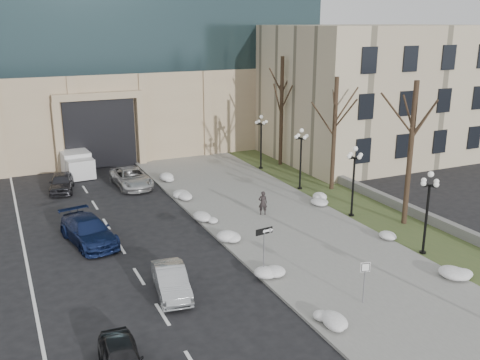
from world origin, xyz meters
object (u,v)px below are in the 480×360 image
Objects in this scene: one_way_sign at (267,236)px; keep_sign at (365,274)px; car_d at (131,178)px; lamppost_c at (301,151)px; car_b at (171,281)px; car_c at (89,231)px; car_a at (121,359)px; lamppost_a at (428,202)px; pedestrian at (263,203)px; lamppost_b at (354,172)px; box_truck at (74,162)px; car_e at (61,182)px; lamppost_d at (261,135)px.

one_way_sign is 1.28× the size of keep_sign.
lamppost_c is at bearing -30.95° from car_d.
car_b is at bearing -140.61° from lamppost_c.
car_c is (-2.45, 7.77, 0.10)m from car_b.
car_a is 0.75× the size of lamppost_a.
car_b is at bearing 61.16° from pedestrian.
lamppost_c is at bearing -122.73° from pedestrian.
pedestrian is at bearing 119.56° from lamppost_a.
lamppost_a is 1.00× the size of lamppost_b.
car_c is (1.03, 12.75, 0.15)m from car_a.
keep_sign is at bearing -123.69° from lamppost_b.
lamppost_b is (13.85, 4.87, 2.42)m from car_b.
pedestrian is (12.16, 12.47, 0.31)m from car_a.
lamppost_c is (9.04, 11.79, 0.86)m from one_way_sign.
one_way_sign reaches higher than car_a.
keep_sign is 0.44× the size of lamppost_a.
lamppost_a reaches higher than box_truck.
lamppost_b reaches higher than car_b.
car_d is (4.92, 9.83, -0.04)m from car_c.
pedestrian is 6.82m from lamppost_c.
one_way_sign is at bearing -58.12° from car_e.
one_way_sign is at bearing 32.22° from car_a.
lamppost_c reaches higher than car_c.
lamppost_b is (9.04, 5.29, 0.86)m from one_way_sign.
lamppost_d reaches higher than one_way_sign.
car_e is at bearing 104.96° from one_way_sign.
car_a is at bearing -150.38° from lamppost_b.
lamppost_b is (17.33, 9.85, 2.46)m from car_a.
lamppost_c is (0.00, 6.50, 0.00)m from lamppost_b.
lamppost_d is (0.00, 19.50, 0.00)m from lamppost_a.
car_b is at bearing -160.61° from lamppost_b.
car_e is 0.86× the size of lamppost_c.
car_d is 1.09× the size of lamppost_a.
car_c is at bearing -118.88° from car_d.
lamppost_a is 6.50m from lamppost_b.
lamppost_b reaches higher than box_truck.
lamppost_a and lamppost_b have the same top height.
lamppost_a reaches higher than car_c.
car_d is at bearing 131.80° from lamppost_b.
one_way_sign is at bearing 137.38° from keep_sign.
lamppost_b reaches higher than one_way_sign.
lamppost_c reaches higher than car_e.
lamppost_b is at bearing 173.52° from pedestrian.
one_way_sign is at bearing -127.47° from lamppost_c.
lamppost_c is (11.38, -6.22, 2.36)m from car_d.
lamppost_a is at bearing -40.68° from car_c.
keep_sign is at bearing 5.08° from car_a.
car_d is 3.24× the size of pedestrian.
keep_sign is 11.55m from lamppost_b.
car_b is 22.74m from lamppost_d.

